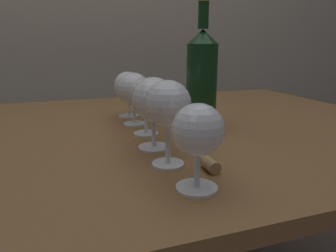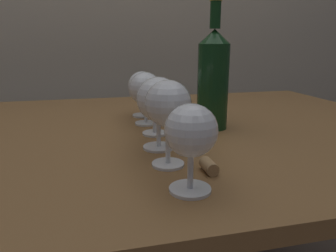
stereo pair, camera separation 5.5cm
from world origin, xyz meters
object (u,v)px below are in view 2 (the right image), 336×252
Objects in this scene: wine_glass_merlot at (168,105)px; cork at (209,166)px; wine_glass_chardonnay at (158,100)px; wine_glass_pinot at (142,87)px; wine_glass_white at (145,89)px; wine_glass_port at (154,95)px; wine_glass_amber at (191,133)px; wine_bottle at (213,78)px.

cork is at bearing -37.42° from wine_glass_merlot.
wine_glass_chardonnay is 1.12× the size of wine_glass_pinot.
wine_glass_white is 0.10m from wine_glass_pinot.
wine_glass_merlot is 1.15× the size of wine_glass_pinot.
wine_glass_white is 0.36m from cork.
wine_glass_merlot is 1.10× the size of wine_glass_white.
wine_glass_pinot is 0.45m from cork.
wine_glass_amber is at bearing -91.30° from wine_glass_port.
wine_glass_port is 0.42× the size of wine_bottle.
wine_bottle is (0.16, 0.33, 0.04)m from wine_glass_amber.
wine_glass_chardonnay is at bearing 88.06° from wine_glass_merlot.
wine_glass_amber is at bearing -116.03° from wine_bottle.
wine_glass_pinot is 0.23m from wine_bottle.
cork is (-0.11, -0.27, -0.12)m from wine_bottle.
wine_bottle is at bearing -48.67° from wine_glass_pinot.
wine_glass_port is (0.02, 0.20, -0.02)m from wine_glass_merlot.
wine_glass_amber is at bearing -90.38° from wine_glass_white.
wine_glass_white is at bearing 98.08° from cork.
cork is (0.05, -0.25, -0.08)m from wine_glass_port.
wine_glass_amber is 0.51m from wine_glass_pinot.
wine_glass_amber is 0.11m from cork.
wine_glass_pinot reaches higher than cork.
wine_glass_port is (0.01, 0.10, -0.01)m from wine_glass_chardonnay.
wine_bottle is at bearing 8.92° from wine_glass_port.
wine_glass_port is 0.27m from cork.
wine_glass_chardonnay reaches higher than wine_glass_amber.
wine_glass_port is at bearing 88.70° from wine_glass_amber.
wine_glass_amber is at bearing -131.33° from cork.
wine_glass_white is (0.01, 0.30, -0.02)m from wine_glass_merlot.
wine_glass_pinot is 0.42× the size of wine_bottle.
wine_bottle is 0.32m from cork.
wine_glass_chardonnay is 3.56× the size of cork.
wine_glass_chardonnay is at bearing 111.82° from cork.
wine_glass_white is 0.18m from wine_bottle.
wine_glass_white is at bearing 87.79° from wine_glass_chardonnay.
wine_bottle is at bearing 68.05° from cork.
wine_glass_merlot reaches higher than wine_glass_white.
wine_glass_chardonnay is 0.30m from wine_glass_pinot.
cork is at bearing -111.95° from wine_bottle.
wine_glass_pinot is at bearing 95.50° from cork.
wine_glass_chardonnay is 0.21m from wine_glass_white.
wine_glass_pinot is (0.01, 0.50, -0.00)m from wine_glass_amber.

